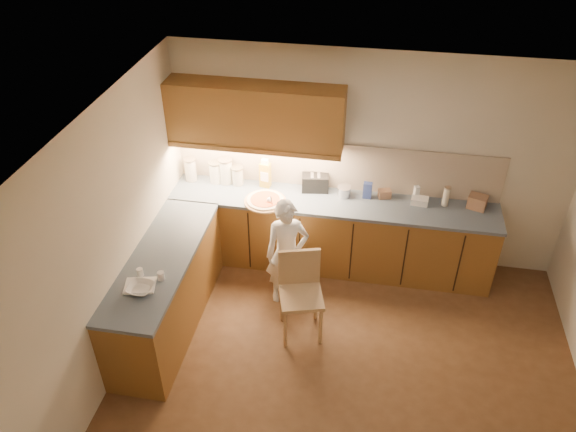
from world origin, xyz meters
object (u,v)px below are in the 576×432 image
object	(u,v)px
oil_jug	(265,174)
pizza_on_board	(265,201)
toaster	(315,183)
wooden_chair	(300,288)
child	(287,253)

from	to	relation	value
oil_jug	pizza_on_board	bearing A→B (deg)	-78.24
pizza_on_board	toaster	bearing A→B (deg)	34.39
wooden_chair	toaster	world-z (taller)	toaster
toaster	wooden_chair	bearing A→B (deg)	-96.53
toaster	pizza_on_board	bearing A→B (deg)	-153.89
pizza_on_board	oil_jug	xyz separation A→B (m)	(-0.07, 0.34, 0.14)
pizza_on_board	child	xyz separation A→B (m)	(0.35, -0.52, -0.29)
wooden_chair	toaster	bearing A→B (deg)	75.87
wooden_chair	pizza_on_board	bearing A→B (deg)	104.66
pizza_on_board	toaster	distance (m)	0.64
wooden_chair	oil_jug	world-z (taller)	oil_jug
pizza_on_board	child	world-z (taller)	child
child	oil_jug	world-z (taller)	child
oil_jug	child	bearing A→B (deg)	-64.28
child	wooden_chair	distance (m)	0.49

